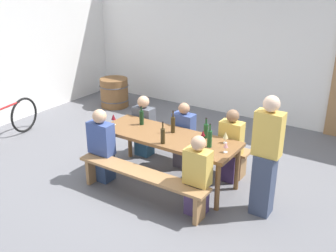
# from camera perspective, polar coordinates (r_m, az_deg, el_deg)

# --- Properties ---
(ground_plane) EXTENTS (24.00, 24.00, 0.00)m
(ground_plane) POSITION_cam_1_polar(r_m,az_deg,el_deg) (6.10, 0.00, -7.87)
(ground_plane) COLOR slate
(back_wall) EXTENTS (14.00, 0.20, 3.20)m
(back_wall) POSITION_cam_1_polar(r_m,az_deg,el_deg) (8.45, 12.90, 11.65)
(back_wall) COLOR white
(back_wall) RESTS_ON ground
(tasting_table) EXTENTS (2.15, 0.76, 0.75)m
(tasting_table) POSITION_cam_1_polar(r_m,az_deg,el_deg) (5.79, 0.00, -2.10)
(tasting_table) COLOR brown
(tasting_table) RESTS_ON ground
(bench_near) EXTENTS (2.05, 0.30, 0.45)m
(bench_near) POSITION_cam_1_polar(r_m,az_deg,el_deg) (5.44, -3.96, -7.57)
(bench_near) COLOR #9E7247
(bench_near) RESTS_ON ground
(bench_far) EXTENTS (2.05, 0.30, 0.45)m
(bench_far) POSITION_cam_1_polar(r_m,az_deg,el_deg) (6.45, 3.31, -2.58)
(bench_far) COLOR #9E7247
(bench_far) RESTS_ON ground
(wine_bottle_0) EXTENTS (0.07, 0.07, 0.35)m
(wine_bottle_0) POSITION_cam_1_polar(r_m,az_deg,el_deg) (5.82, 0.70, 0.25)
(wine_bottle_0) COLOR #332814
(wine_bottle_0) RESTS_ON tasting_table
(wine_bottle_1) EXTENTS (0.07, 0.07, 0.31)m
(wine_bottle_1) POSITION_cam_1_polar(r_m,az_deg,el_deg) (6.14, -3.91, 1.28)
(wine_bottle_1) COLOR #143319
(wine_bottle_1) RESTS_ON tasting_table
(wine_bottle_2) EXTENTS (0.07, 0.07, 0.35)m
(wine_bottle_2) POSITION_cam_1_polar(r_m,az_deg,el_deg) (5.37, 6.13, -1.83)
(wine_bottle_2) COLOR #194723
(wine_bottle_2) RESTS_ON tasting_table
(wine_bottle_3) EXTENTS (0.07, 0.07, 0.31)m
(wine_bottle_3) POSITION_cam_1_polar(r_m,az_deg,el_deg) (5.67, 5.59, -0.66)
(wine_bottle_3) COLOR #194723
(wine_bottle_3) RESTS_ON tasting_table
(wine_bottle_4) EXTENTS (0.06, 0.06, 0.33)m
(wine_bottle_4) POSITION_cam_1_polar(r_m,az_deg,el_deg) (5.45, -0.77, -1.40)
(wine_bottle_4) COLOR #332814
(wine_bottle_4) RESTS_ON tasting_table
(wine_glass_0) EXTENTS (0.06, 0.06, 0.17)m
(wine_glass_0) POSITION_cam_1_polar(r_m,az_deg,el_deg) (5.53, 5.17, -1.12)
(wine_glass_0) COLOR silver
(wine_glass_0) RESTS_ON tasting_table
(wine_glass_1) EXTENTS (0.07, 0.07, 0.15)m
(wine_glass_1) POSITION_cam_1_polar(r_m,az_deg,el_deg) (5.25, 8.50, -2.83)
(wine_glass_1) COLOR silver
(wine_glass_1) RESTS_ON tasting_table
(wine_glass_2) EXTENTS (0.08, 0.08, 0.17)m
(wine_glass_2) POSITION_cam_1_polar(r_m,az_deg,el_deg) (5.53, 8.47, -1.39)
(wine_glass_2) COLOR silver
(wine_glass_2) RESTS_ON tasting_table
(wine_glass_3) EXTENTS (0.07, 0.07, 0.18)m
(wine_glass_3) POSITION_cam_1_polar(r_m,az_deg,el_deg) (6.17, -8.02, 1.30)
(wine_glass_3) COLOR silver
(wine_glass_3) RESTS_ON tasting_table
(seated_guest_near_0) EXTENTS (0.40, 0.24, 1.15)m
(seated_guest_near_0) POSITION_cam_1_polar(r_m,az_deg,el_deg) (5.95, -9.73, -3.08)
(seated_guest_near_0) COLOR navy
(seated_guest_near_0) RESTS_ON ground
(seated_guest_near_1) EXTENTS (0.34, 0.24, 1.12)m
(seated_guest_near_1) POSITION_cam_1_polar(r_m,az_deg,el_deg) (5.08, 4.32, -7.57)
(seated_guest_near_1) COLOR #4B3865
(seated_guest_near_1) RESTS_ON ground
(seated_guest_far_0) EXTENTS (0.36, 0.24, 1.08)m
(seated_guest_far_0) POSITION_cam_1_polar(r_m,az_deg,el_deg) (6.70, -3.55, -0.17)
(seated_guest_far_0) COLOR navy
(seated_guest_far_0) RESTS_ON ground
(seated_guest_far_1) EXTENTS (0.35, 0.24, 1.10)m
(seated_guest_far_1) POSITION_cam_1_polar(r_m,az_deg,el_deg) (6.29, 2.30, -1.61)
(seated_guest_far_1) COLOR #4E4751
(seated_guest_far_1) RESTS_ON ground
(seated_guest_far_2) EXTENTS (0.34, 0.24, 1.15)m
(seated_guest_far_2) POSITION_cam_1_polar(r_m,az_deg,el_deg) (5.93, 9.19, -3.09)
(seated_guest_far_2) COLOR #3B2A54
(seated_guest_far_2) RESTS_ON ground
(standing_host) EXTENTS (0.35, 0.24, 1.64)m
(standing_host) POSITION_cam_1_polar(r_m,az_deg,el_deg) (5.10, 14.18, -4.65)
(standing_host) COLOR #39445E
(standing_host) RESTS_ON ground
(wine_barrel) EXTENTS (0.69, 0.69, 0.68)m
(wine_barrel) POSITION_cam_1_polar(r_m,az_deg,el_deg) (9.31, -7.89, 4.91)
(wine_barrel) COLOR brown
(wine_barrel) RESTS_ON ground
(parked_bicycle_0) EXTENTS (0.36, 1.71, 0.90)m
(parked_bicycle_0) POSITION_cam_1_polar(r_m,az_deg,el_deg) (7.88, -22.94, 0.41)
(parked_bicycle_0) COLOR black
(parked_bicycle_0) RESTS_ON ground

